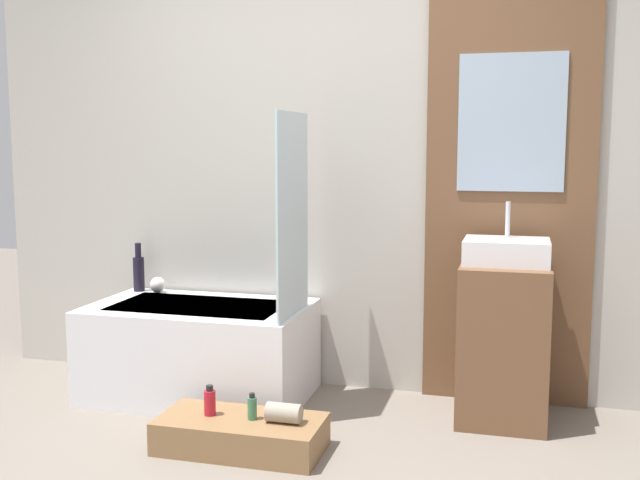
{
  "coord_description": "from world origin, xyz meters",
  "views": [
    {
      "loc": [
        1.06,
        -2.58,
        1.41
      ],
      "look_at": [
        0.17,
        0.7,
        0.97
      ],
      "focal_mm": 42.0,
      "sensor_mm": 36.0,
      "label": 1
    }
  ],
  "objects_px": {
    "wooden_step_bench": "(241,434)",
    "bottle_soap_primary": "(210,402)",
    "bottle_soap_secondary": "(252,408)",
    "vase_round_light": "(158,285)",
    "sink": "(506,251)",
    "vase_tall_dark": "(139,271)",
    "bathtub": "(200,350)"
  },
  "relations": [
    {
      "from": "vase_tall_dark",
      "to": "bottle_soap_secondary",
      "type": "xyz_separation_m",
      "value": [
        1.07,
        -0.92,
        -0.43
      ]
    },
    {
      "from": "bottle_soap_primary",
      "to": "bathtub",
      "type": "bearing_deg",
      "value": 117.72
    },
    {
      "from": "wooden_step_bench",
      "to": "bottle_soap_secondary",
      "type": "height_order",
      "value": "bottle_soap_secondary"
    },
    {
      "from": "bottle_soap_secondary",
      "to": "wooden_step_bench",
      "type": "bearing_deg",
      "value": 180.0
    },
    {
      "from": "vase_tall_dark",
      "to": "vase_round_light",
      "type": "height_order",
      "value": "vase_tall_dark"
    },
    {
      "from": "wooden_step_bench",
      "to": "bottle_soap_primary",
      "type": "xyz_separation_m",
      "value": [
        -0.15,
        0.0,
        0.14
      ]
    },
    {
      "from": "bottle_soap_primary",
      "to": "sink",
      "type": "bearing_deg",
      "value": 29.24
    },
    {
      "from": "wooden_step_bench",
      "to": "vase_round_light",
      "type": "xyz_separation_m",
      "value": [
        -0.88,
        0.91,
        0.49
      ]
    },
    {
      "from": "sink",
      "to": "vase_tall_dark",
      "type": "xyz_separation_m",
      "value": [
        -2.16,
        0.19,
        -0.23
      ]
    },
    {
      "from": "bathtub",
      "to": "vase_tall_dark",
      "type": "relative_size",
      "value": 4.1
    },
    {
      "from": "wooden_step_bench",
      "to": "bottle_soap_secondary",
      "type": "relative_size",
      "value": 6.13
    },
    {
      "from": "vase_tall_dark",
      "to": "wooden_step_bench",
      "type": "bearing_deg",
      "value": -42.44
    },
    {
      "from": "bottle_soap_primary",
      "to": "bottle_soap_secondary",
      "type": "height_order",
      "value": "bottle_soap_primary"
    },
    {
      "from": "bottle_soap_secondary",
      "to": "vase_tall_dark",
      "type": "bearing_deg",
      "value": 139.13
    },
    {
      "from": "vase_tall_dark",
      "to": "vase_round_light",
      "type": "relative_size",
      "value": 3.14
    },
    {
      "from": "vase_tall_dark",
      "to": "bottle_soap_primary",
      "type": "height_order",
      "value": "vase_tall_dark"
    },
    {
      "from": "sink",
      "to": "bottle_soap_secondary",
      "type": "xyz_separation_m",
      "value": [
        -1.1,
        -0.73,
        -0.66
      ]
    },
    {
      "from": "vase_tall_dark",
      "to": "bottle_soap_primary",
      "type": "bearing_deg",
      "value": -47.13
    },
    {
      "from": "vase_tall_dark",
      "to": "bottle_soap_secondary",
      "type": "distance_m",
      "value": 1.47
    },
    {
      "from": "bottle_soap_primary",
      "to": "wooden_step_bench",
      "type": "bearing_deg",
      "value": 0.0
    },
    {
      "from": "bottle_soap_primary",
      "to": "bottle_soap_secondary",
      "type": "bearing_deg",
      "value": 0.0
    },
    {
      "from": "wooden_step_bench",
      "to": "bottle_soap_primary",
      "type": "distance_m",
      "value": 0.21
    },
    {
      "from": "bathtub",
      "to": "bottle_soap_secondary",
      "type": "xyz_separation_m",
      "value": [
        0.55,
        -0.64,
        -0.05
      ]
    },
    {
      "from": "bathtub",
      "to": "vase_round_light",
      "type": "bearing_deg",
      "value": 145.41
    },
    {
      "from": "sink",
      "to": "bottle_soap_secondary",
      "type": "distance_m",
      "value": 1.48
    },
    {
      "from": "vase_round_light",
      "to": "sink",
      "type": "bearing_deg",
      "value": -4.98
    },
    {
      "from": "sink",
      "to": "bottle_soap_secondary",
      "type": "relative_size",
      "value": 3.38
    },
    {
      "from": "vase_round_light",
      "to": "bottle_soap_secondary",
      "type": "distance_m",
      "value": 1.35
    },
    {
      "from": "wooden_step_bench",
      "to": "bottle_soap_secondary",
      "type": "distance_m",
      "value": 0.14
    },
    {
      "from": "vase_round_light",
      "to": "wooden_step_bench",
      "type": "bearing_deg",
      "value": -46.02
    },
    {
      "from": "bathtub",
      "to": "wooden_step_bench",
      "type": "bearing_deg",
      "value": -52.66
    },
    {
      "from": "bathtub",
      "to": "bottle_soap_secondary",
      "type": "relative_size",
      "value": 9.69
    }
  ]
}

